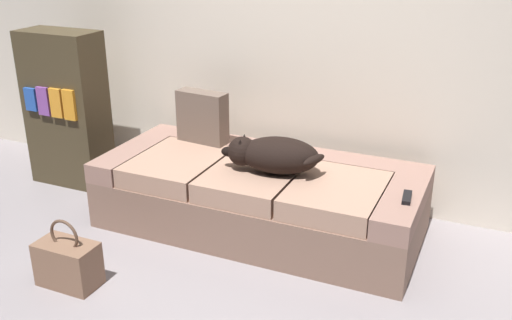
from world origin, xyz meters
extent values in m
plane|color=gray|center=(0.00, 0.00, 0.00)|extent=(10.00, 10.00, 0.00)
cube|color=#846353|center=(0.00, 1.02, 0.15)|extent=(1.94, 0.85, 0.30)
cube|color=#987264|center=(-0.87, 1.02, 0.36)|extent=(0.20, 0.85, 0.12)
cube|color=#987264|center=(0.87, 1.02, 0.36)|extent=(0.20, 0.85, 0.12)
cube|color=#987264|center=(0.00, 1.34, 0.36)|extent=(1.54, 0.20, 0.12)
cube|color=tan|center=(-0.51, 0.92, 0.36)|extent=(0.50, 0.63, 0.12)
cube|color=tan|center=(0.00, 0.92, 0.36)|extent=(0.50, 0.63, 0.12)
cube|color=tan|center=(0.51, 0.92, 0.36)|extent=(0.50, 0.63, 0.12)
ellipsoid|color=black|center=(0.15, 0.96, 0.53)|extent=(0.50, 0.34, 0.21)
sphere|color=black|center=(-0.07, 0.92, 0.53)|extent=(0.17, 0.17, 0.17)
ellipsoid|color=black|center=(-0.14, 0.91, 0.52)|extent=(0.11, 0.08, 0.06)
cone|color=black|center=(-0.06, 0.88, 0.60)|extent=(0.04, 0.04, 0.05)
cone|color=black|center=(-0.08, 0.97, 0.60)|extent=(0.04, 0.04, 0.05)
ellipsoid|color=black|center=(0.36, 0.95, 0.54)|extent=(0.11, 0.19, 0.05)
cube|color=black|center=(0.90, 0.90, 0.43)|extent=(0.06, 0.15, 0.02)
cube|color=#6B594D|center=(-0.51, 1.24, 0.59)|extent=(0.35, 0.15, 0.34)
cube|color=#825E47|center=(-0.66, 0.04, 0.12)|extent=(0.32, 0.18, 0.24)
torus|color=brown|center=(-0.66, 0.04, 0.29)|extent=(0.18, 0.02, 0.18)
cube|color=#443824|center=(-1.54, 1.13, 0.55)|extent=(0.56, 0.28, 1.10)
cube|color=blue|center=(-1.71, 0.98, 0.64)|extent=(0.09, 0.02, 0.16)
cube|color=#874AA1|center=(-1.60, 0.98, 0.64)|extent=(0.09, 0.02, 0.20)
cube|color=orange|center=(-1.48, 0.98, 0.64)|extent=(0.09, 0.02, 0.20)
cube|color=orange|center=(-1.37, 0.98, 0.64)|extent=(0.09, 0.02, 0.21)
camera|label=1|loc=(1.29, -1.92, 1.75)|focal=40.63mm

